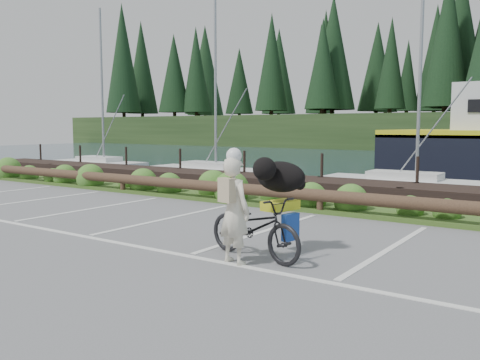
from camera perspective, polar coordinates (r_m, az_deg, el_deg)
name	(u,v)px	position (r m, az deg, el deg)	size (l,w,h in m)	color
ground	(202,251)	(8.82, -4.25, -7.98)	(72.00, 72.00, 0.00)	#5D5E60
vegetation_strip	(332,208)	(13.28, 10.26, -3.09)	(34.00, 1.60, 0.10)	#3D5B21
log_rail	(320,214)	(12.66, 8.95, -3.74)	(32.00, 0.30, 0.60)	#443021
bicycle	(255,227)	(8.24, 1.64, -5.30)	(0.68, 1.95, 1.03)	black
cyclist	(234,211)	(7.87, -0.67, -3.46)	(0.61, 0.40, 1.67)	beige
dog	(281,177)	(8.58, 4.58, 0.36)	(0.91, 0.44, 0.52)	black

